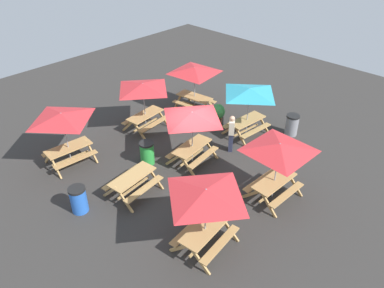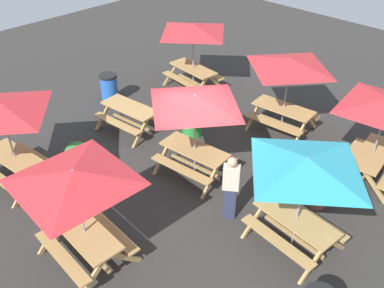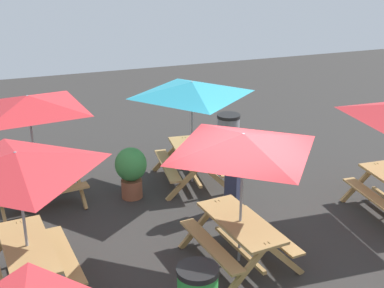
{
  "view_description": "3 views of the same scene",
  "coord_description": "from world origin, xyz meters",
  "views": [
    {
      "loc": [
        -9.1,
        -8.52,
        9.03
      ],
      "look_at": [
        -0.17,
        0.0,
        0.9
      ],
      "focal_mm": 35.0,
      "sensor_mm": 36.0,
      "label": 1
    },
    {
      "loc": [
        6.04,
        -6.35,
        6.99
      ],
      "look_at": [
        -0.17,
        0.0,
        0.9
      ],
      "focal_mm": 40.0,
      "sensor_mm": 36.0,
      "label": 2
    },
    {
      "loc": [
        -7.14,
        3.41,
        5.15
      ],
      "look_at": [
        3.11,
        -0.27,
        0.9
      ],
      "focal_mm": 50.0,
      "sensor_mm": 36.0,
      "label": 3
    }
  ],
  "objects": [
    {
      "name": "picnic_table_4",
      "position": [
        -0.12,
        0.04,
        1.99
      ],
      "size": [
        2.22,
        2.22,
        2.34
      ],
      "rotation": [
        0.0,
        0.0,
        0.12
      ],
      "color": "tan",
      "rests_on": "ground"
    },
    {
      "name": "trash_bin_gray",
      "position": [
        4.51,
        -1.75,
        0.49
      ],
      "size": [
        0.59,
        0.59,
        0.98
      ],
      "color": "gray",
      "rests_on": "ground"
    },
    {
      "name": "ground_plane",
      "position": [
        0.0,
        0.0,
        0.0
      ],
      "size": [
        28.29,
        28.29,
        0.0
      ],
      "primitive_type": "plane",
      "color": "#33302D",
      "rests_on": "ground"
    },
    {
      "name": "picnic_table_1",
      "position": [
        3.21,
        3.05,
        1.99
      ],
      "size": [
        2.81,
        2.81,
        2.34
      ],
      "rotation": [
        0.0,
        0.0,
        1.7
      ],
      "color": "tan",
      "rests_on": "ground"
    },
    {
      "name": "picnic_table_0",
      "position": [
        0.28,
        3.41,
        1.99
      ],
      "size": [
        2.19,
        2.19,
        2.34
      ],
      "rotation": [
        0.0,
        0.0,
        0.1
      ],
      "color": "tan",
      "rests_on": "ground"
    },
    {
      "name": "picnic_table_2",
      "position": [
        3.11,
        -0.27,
        1.99
      ],
      "size": [
        2.19,
        2.19,
        2.34
      ],
      "rotation": [
        0.0,
        0.0,
        -0.1
      ],
      "color": "tan",
      "rests_on": "ground"
    },
    {
      "name": "person_standing",
      "position": [
        1.59,
        -0.58,
        0.89
      ],
      "size": [
        0.42,
        0.39,
        1.67
      ],
      "rotation": [
        0.0,
        0.0,
        3.75
      ],
      "color": "#2D334C",
      "rests_on": "ground"
    },
    {
      "name": "potted_plant_0",
      "position": [
        2.81,
        1.19,
        0.64
      ],
      "size": [
        0.66,
        0.66,
        1.1
      ],
      "color": "#935138",
      "rests_on": "ground"
    }
  ]
}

